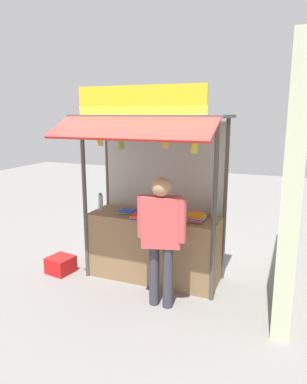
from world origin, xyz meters
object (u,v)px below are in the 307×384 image
magazine_stack_center (139,216)px  banana_bunch_inner_right (100,141)px  water_bottle_front_left (214,208)px  water_bottle_mid_left (101,202)px  plastic_crate (61,265)px  water_bottle_back_right (167,205)px  banana_bunch_leftmost (166,143)px  banana_bunch_inner_left (195,147)px  magazine_stack_back_left (196,217)px  vendor_person (161,231)px  magazine_stack_front_right (165,219)px  magazine_stack_rear_center (128,212)px  banana_bunch_rightmost (121,143)px

magazine_stack_center → banana_bunch_inner_right: 1.17m
water_bottle_front_left → water_bottle_mid_left: size_ratio=1.21×
banana_bunch_inner_right → plastic_crate: bearing=177.1°
water_bottle_front_left → water_bottle_back_right: bearing=-176.2°
water_bottle_front_left → banana_bunch_leftmost: size_ratio=1.10×
banana_bunch_inner_left → plastic_crate: 2.82m
magazine_stack_back_left → vendor_person: size_ratio=0.17×
magazine_stack_front_right → banana_bunch_inner_right: 1.38m
vendor_person → magazine_stack_center: bearing=120.6°
water_bottle_mid_left → magazine_stack_rear_center: 0.48m
magazine_stack_front_right → water_bottle_mid_left: bearing=172.1°
magazine_stack_center → magazine_stack_rear_center: 0.31m
water_bottle_front_left → vendor_person: 1.00m
magazine_stack_back_left → banana_bunch_inner_right: bearing=-162.5°
water_bottle_back_right → banana_bunch_inner_right: size_ratio=0.97×
magazine_stack_center → banana_bunch_rightmost: 1.06m
water_bottle_front_left → plastic_crate: bearing=-165.7°
magazine_stack_center → magazine_stack_back_left: magazine_stack_back_left is taller
magazine_stack_back_left → magazine_stack_front_right: magazine_stack_back_left is taller
plastic_crate → vendor_person: bearing=-10.1°
magazine_stack_rear_center → plastic_crate: (-1.00, -0.35, -0.86)m
water_bottle_front_left → magazine_stack_center: size_ratio=1.09×
magazine_stack_front_right → water_bottle_front_left: bearing=29.9°
banana_bunch_inner_right → vendor_person: 1.46m
magazine_stack_back_left → banana_bunch_rightmost: size_ratio=0.89×
vendor_person → water_bottle_mid_left: bearing=135.2°
water_bottle_front_left → vendor_person: vendor_person is taller
banana_bunch_inner_right → banana_bunch_inner_left: size_ratio=0.87×
magazine_stack_back_left → vendor_person: 0.71m
banana_bunch_leftmost → banana_bunch_inner_right: 0.93m
water_bottle_back_right → vendor_person: vendor_person is taller
water_bottle_front_left → banana_bunch_inner_right: size_ratio=1.09×
magazine_stack_back_left → banana_bunch_inner_left: (0.06, -0.39, 1.00)m
water_bottle_front_left → banana_bunch_rightmost: (-1.13, -0.61, 0.92)m
water_bottle_back_right → magazine_stack_center: bearing=-130.5°
water_bottle_mid_left → magazine_stack_rear_center: (0.47, -0.02, -0.10)m
banana_bunch_leftmost → banana_bunch_inner_left: same height
banana_bunch_inner_left → plastic_crate: (-2.10, 0.04, -1.89)m
water_bottle_front_left → banana_bunch_inner_right: 1.82m
water_bottle_back_right → banana_bunch_inner_left: banana_bunch_inner_left is taller
water_bottle_back_right → magazine_stack_center: 0.46m
banana_bunch_leftmost → banana_bunch_inner_right: (-0.93, -0.00, -0.00)m
water_bottle_back_right → magazine_stack_back_left: 0.52m
banana_bunch_rightmost → magazine_stack_rear_center: bearing=105.6°
magazine_stack_center → banana_bunch_rightmost: (-0.15, -0.22, 1.03)m
water_bottle_mid_left → banana_bunch_inner_right: 1.09m
banana_bunch_leftmost → vendor_person: 1.09m
water_bottle_mid_left → banana_bunch_leftmost: bearing=-18.9°
magazine_stack_front_right → banana_bunch_inner_right: (-0.83, -0.26, 1.06)m
magazine_stack_center → plastic_crate: bearing=-171.9°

